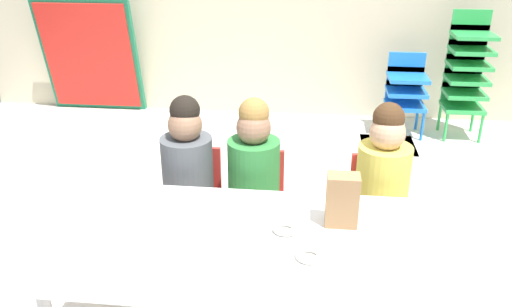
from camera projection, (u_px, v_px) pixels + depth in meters
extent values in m
cube|color=silver|center=(255.00, 271.00, 2.81)|extent=(5.74, 5.08, 0.02)
cube|color=orange|center=(388.00, 145.00, 4.35)|extent=(0.43, 0.43, 0.00)
cube|color=silver|center=(388.00, 145.00, 4.35)|extent=(0.43, 0.43, 0.00)
cube|color=white|center=(268.00, 243.00, 2.07)|extent=(1.69, 0.80, 0.04)
cylinder|color=#B2B2B7|center=(117.00, 243.00, 2.56)|extent=(0.05, 0.05, 0.52)
cylinder|color=#B2B2B7|center=(441.00, 263.00, 2.41)|extent=(0.05, 0.05, 0.52)
cube|color=red|center=(190.00, 210.00, 2.77)|extent=(0.32, 0.30, 0.03)
cube|color=red|center=(195.00, 172.00, 2.85)|extent=(0.29, 0.02, 0.30)
cylinder|color=#4C5156|center=(188.00, 173.00, 2.68)|extent=(0.33, 0.33, 0.38)
sphere|color=#8C664C|center=(185.00, 125.00, 2.58)|extent=(0.17, 0.17, 0.17)
sphere|color=black|center=(185.00, 110.00, 2.56)|extent=(0.15, 0.15, 0.15)
cylinder|color=red|center=(159.00, 247.00, 2.73)|extent=(0.02, 0.02, 0.28)
cylinder|color=red|center=(213.00, 250.00, 2.70)|extent=(0.02, 0.02, 0.28)
cylinder|color=red|center=(172.00, 221.00, 2.97)|extent=(0.02, 0.02, 0.28)
cylinder|color=red|center=(221.00, 224.00, 2.94)|extent=(0.02, 0.02, 0.28)
cube|color=red|center=(254.00, 214.00, 2.74)|extent=(0.32, 0.30, 0.03)
cube|color=red|center=(257.00, 175.00, 2.81)|extent=(0.29, 0.02, 0.30)
cylinder|color=#2D7A38|center=(254.00, 176.00, 2.65)|extent=(0.26, 0.26, 0.38)
sphere|color=#8C664C|center=(254.00, 128.00, 2.54)|extent=(0.17, 0.17, 0.17)
sphere|color=olive|center=(254.00, 113.00, 2.53)|extent=(0.15, 0.15, 0.15)
cylinder|color=red|center=(224.00, 251.00, 2.70)|extent=(0.02, 0.02, 0.28)
cylinder|color=red|center=(278.00, 254.00, 2.67)|extent=(0.02, 0.02, 0.28)
cylinder|color=red|center=(231.00, 224.00, 2.93)|extent=(0.02, 0.02, 0.28)
cylinder|color=red|center=(282.00, 227.00, 2.90)|extent=(0.02, 0.02, 0.28)
cube|color=red|center=(378.00, 221.00, 2.67)|extent=(0.32, 0.30, 0.03)
cube|color=red|center=(378.00, 181.00, 2.75)|extent=(0.29, 0.02, 0.30)
cylinder|color=#D8C64C|center=(382.00, 182.00, 2.59)|extent=(0.33, 0.33, 0.38)
sphere|color=tan|center=(388.00, 133.00, 2.48)|extent=(0.17, 0.17, 0.17)
sphere|color=#472D19|center=(389.00, 118.00, 2.46)|extent=(0.15, 0.15, 0.15)
cylinder|color=red|center=(349.00, 259.00, 2.63)|extent=(0.02, 0.02, 0.28)
cylinder|color=red|center=(407.00, 263.00, 2.60)|extent=(0.02, 0.02, 0.28)
cylinder|color=red|center=(347.00, 231.00, 2.87)|extent=(0.02, 0.02, 0.28)
cylinder|color=red|center=(399.00, 234.00, 2.84)|extent=(0.02, 0.02, 0.28)
cube|color=blue|center=(405.00, 105.00, 4.47)|extent=(0.32, 0.30, 0.03)
cube|color=blue|center=(403.00, 90.00, 4.56)|extent=(0.30, 0.02, 0.18)
cube|color=blue|center=(406.00, 92.00, 4.42)|extent=(0.32, 0.30, 0.03)
cube|color=blue|center=(405.00, 77.00, 4.51)|extent=(0.30, 0.02, 0.18)
cube|color=blue|center=(408.00, 78.00, 4.37)|extent=(0.32, 0.30, 0.03)
cube|color=blue|center=(407.00, 63.00, 4.46)|extent=(0.30, 0.02, 0.18)
cylinder|color=blue|center=(388.00, 124.00, 4.41)|extent=(0.02, 0.02, 0.26)
cylinder|color=blue|center=(422.00, 126.00, 4.39)|extent=(0.02, 0.02, 0.26)
cylinder|color=blue|center=(385.00, 114.00, 4.65)|extent=(0.02, 0.02, 0.26)
cylinder|color=blue|center=(417.00, 115.00, 4.62)|extent=(0.02, 0.02, 0.26)
cube|color=green|center=(462.00, 107.00, 4.42)|extent=(0.32, 0.30, 0.03)
cube|color=green|center=(460.00, 92.00, 4.51)|extent=(0.30, 0.02, 0.18)
cube|color=green|center=(464.00, 94.00, 4.37)|extent=(0.32, 0.30, 0.03)
cube|color=green|center=(462.00, 78.00, 4.46)|extent=(0.30, 0.02, 0.18)
cube|color=green|center=(467.00, 79.00, 4.32)|extent=(0.32, 0.30, 0.03)
cube|color=green|center=(464.00, 64.00, 4.41)|extent=(0.30, 0.02, 0.18)
cube|color=green|center=(469.00, 65.00, 4.27)|extent=(0.32, 0.30, 0.03)
cube|color=green|center=(467.00, 50.00, 4.36)|extent=(0.30, 0.02, 0.18)
cube|color=green|center=(472.00, 50.00, 4.22)|extent=(0.32, 0.30, 0.03)
cube|color=green|center=(469.00, 36.00, 4.31)|extent=(0.30, 0.02, 0.18)
cube|color=green|center=(474.00, 35.00, 4.18)|extent=(0.32, 0.30, 0.03)
cube|color=green|center=(471.00, 21.00, 4.27)|extent=(0.30, 0.02, 0.18)
cylinder|color=green|center=(446.00, 127.00, 4.37)|extent=(0.02, 0.02, 0.26)
cylinder|color=green|center=(481.00, 128.00, 4.34)|extent=(0.02, 0.02, 0.26)
cylinder|color=green|center=(439.00, 116.00, 4.60)|extent=(0.02, 0.02, 0.26)
cylinder|color=green|center=(473.00, 117.00, 4.57)|extent=(0.02, 0.02, 0.26)
cube|color=#19724C|center=(91.00, 56.00, 4.90)|extent=(0.90, 0.28, 1.09)
cube|color=red|center=(89.00, 57.00, 4.87)|extent=(0.83, 0.23, 0.99)
cube|color=#9E754C|center=(342.00, 200.00, 2.12)|extent=(0.13, 0.09, 0.22)
cylinder|color=white|center=(309.00, 259.00, 1.93)|extent=(0.18, 0.18, 0.01)
cylinder|color=white|center=(202.00, 253.00, 1.96)|extent=(0.18, 0.18, 0.01)
torus|color=white|center=(310.00, 255.00, 1.92)|extent=(0.11, 0.11, 0.03)
torus|color=white|center=(286.00, 228.00, 2.10)|extent=(0.11, 0.11, 0.03)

